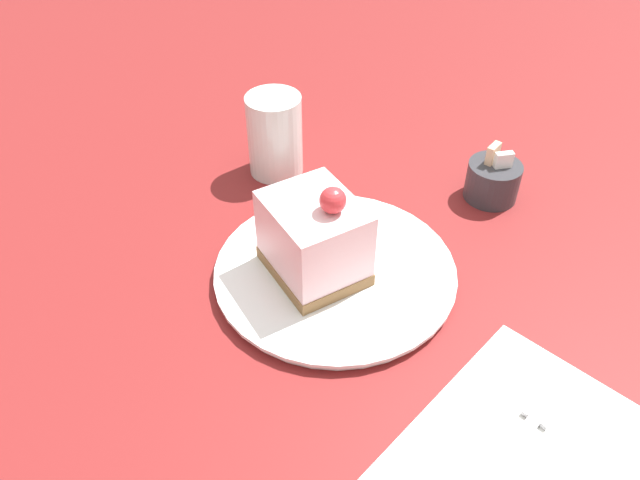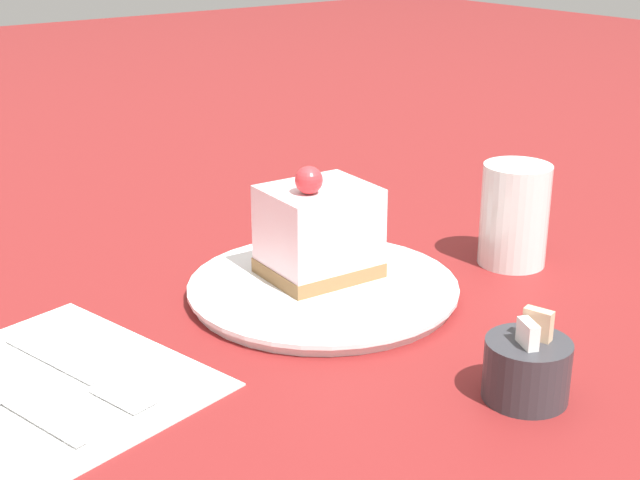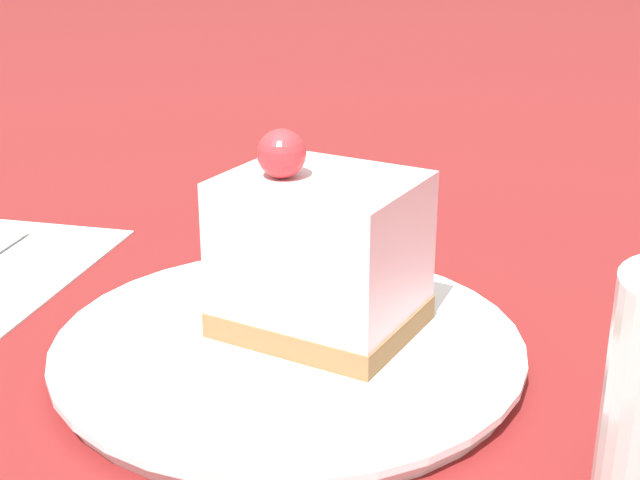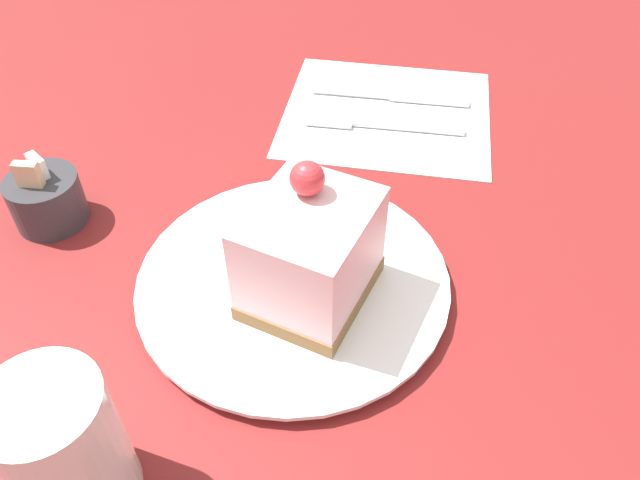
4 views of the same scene
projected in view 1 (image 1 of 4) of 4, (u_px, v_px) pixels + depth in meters
The scene contains 7 objects.
ground_plane at pixel (318, 307), 0.59m from camera, with size 4.00×4.00×0.00m, color maroon.
plate at pixel (335, 272), 0.62m from camera, with size 0.24×0.24×0.01m.
cake_slice at pixel (314, 238), 0.58m from camera, with size 0.10×0.08×0.11m.
napkin at pixel (545, 474), 0.46m from camera, with size 0.24×0.25×0.00m.
fork at pixel (523, 435), 0.48m from camera, with size 0.05×0.16×0.00m.
sugar_bowl at pixel (493, 180), 0.71m from camera, with size 0.06×0.06×0.07m.
drinking_glass at pixel (275, 135), 0.73m from camera, with size 0.06×0.06×0.10m.
Camera 1 is at (0.33, -0.22, 0.44)m, focal length 35.00 mm.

